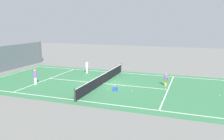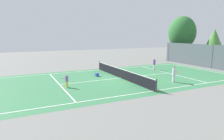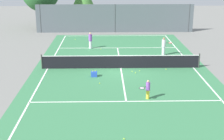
{
  "view_description": "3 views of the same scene",
  "coord_description": "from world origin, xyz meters",
  "px_view_note": "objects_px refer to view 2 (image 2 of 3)",
  "views": [
    {
      "loc": [
        -20.82,
        -8.4,
        5.98
      ],
      "look_at": [
        0.67,
        -0.68,
        1.32
      ],
      "focal_mm": 36.76,
      "sensor_mm": 36.0,
      "label": 1
    },
    {
      "loc": [
        18.13,
        -9.86,
        4.51
      ],
      "look_at": [
        1.09,
        -1.57,
        1.16
      ],
      "focal_mm": 32.04,
      "sensor_mm": 36.0,
      "label": 2
    },
    {
      "loc": [
        -1.21,
        -23.82,
        7.42
      ],
      "look_at": [
        -0.72,
        -2.53,
        0.66
      ],
      "focal_mm": 53.16,
      "sensor_mm": 36.0,
      "label": 3
    }
  ],
  "objects_px": {
    "tennis_ball_2": "(103,76)",
    "tennis_ball_6": "(7,89)",
    "ball_crate": "(97,75)",
    "tennis_ball_8": "(120,81)",
    "player_1": "(66,81)",
    "tennis_ball_7": "(156,71)",
    "player_0": "(174,74)",
    "tennis_ball_5": "(134,85)",
    "tennis_ball_1": "(168,66)",
    "player_2": "(154,64)",
    "tennis_ball_3": "(85,78)",
    "tennis_ball_0": "(117,80)",
    "tennis_ball_4": "(114,81)"
  },
  "relations": [
    {
      "from": "tennis_ball_4",
      "to": "tennis_ball_1",
      "type": "bearing_deg",
      "value": 114.74
    },
    {
      "from": "player_1",
      "to": "tennis_ball_6",
      "type": "xyz_separation_m",
      "value": [
        -1.62,
        -4.67,
        -0.57
      ]
    },
    {
      "from": "ball_crate",
      "to": "player_2",
      "type": "bearing_deg",
      "value": 93.98
    },
    {
      "from": "player_2",
      "to": "ball_crate",
      "type": "xyz_separation_m",
      "value": [
        0.57,
        -8.22,
        -0.59
      ]
    },
    {
      "from": "ball_crate",
      "to": "tennis_ball_3",
      "type": "height_order",
      "value": "ball_crate"
    },
    {
      "from": "ball_crate",
      "to": "tennis_ball_7",
      "type": "distance_m",
      "value": 7.82
    },
    {
      "from": "tennis_ball_7",
      "to": "tennis_ball_8",
      "type": "xyz_separation_m",
      "value": [
        2.89,
        -6.68,
        0.0
      ]
    },
    {
      "from": "tennis_ball_3",
      "to": "tennis_ball_5",
      "type": "xyz_separation_m",
      "value": [
        4.9,
        2.96,
        0.0
      ]
    },
    {
      "from": "player_2",
      "to": "tennis_ball_8",
      "type": "xyz_separation_m",
      "value": [
        3.86,
        -7.09,
        -0.74
      ]
    },
    {
      "from": "player_0",
      "to": "tennis_ball_4",
      "type": "xyz_separation_m",
      "value": [
        -2.87,
        -4.97,
        -0.77
      ]
    },
    {
      "from": "tennis_ball_2",
      "to": "tennis_ball_7",
      "type": "xyz_separation_m",
      "value": [
        0.3,
        7.11,
        0.0
      ]
    },
    {
      "from": "tennis_ball_1",
      "to": "tennis_ball_2",
      "type": "bearing_deg",
      "value": -78.06
    },
    {
      "from": "player_1",
      "to": "tennis_ball_1",
      "type": "height_order",
      "value": "player_1"
    },
    {
      "from": "tennis_ball_2",
      "to": "tennis_ball_3",
      "type": "relative_size",
      "value": 1.0
    },
    {
      "from": "tennis_ball_0",
      "to": "tennis_ball_8",
      "type": "height_order",
      "value": "same"
    },
    {
      "from": "player_0",
      "to": "tennis_ball_6",
      "type": "bearing_deg",
      "value": -106.38
    },
    {
      "from": "player_0",
      "to": "tennis_ball_5",
      "type": "xyz_separation_m",
      "value": [
        -0.51,
        -4.15,
        -0.77
      ]
    },
    {
      "from": "tennis_ball_5",
      "to": "tennis_ball_8",
      "type": "distance_m",
      "value": 2.05
    },
    {
      "from": "player_2",
      "to": "tennis_ball_2",
      "type": "height_order",
      "value": "player_2"
    },
    {
      "from": "tennis_ball_0",
      "to": "tennis_ball_4",
      "type": "height_order",
      "value": "same"
    },
    {
      "from": "tennis_ball_6",
      "to": "tennis_ball_7",
      "type": "height_order",
      "value": "same"
    },
    {
      "from": "player_0",
      "to": "tennis_ball_0",
      "type": "height_order",
      "value": "player_0"
    },
    {
      "from": "tennis_ball_0",
      "to": "player_0",
      "type": "bearing_deg",
      "value": 56.26
    },
    {
      "from": "player_0",
      "to": "ball_crate",
      "type": "height_order",
      "value": "player_0"
    },
    {
      "from": "player_0",
      "to": "player_2",
      "type": "distance_m",
      "value": 6.89
    },
    {
      "from": "player_2",
      "to": "tennis_ball_2",
      "type": "relative_size",
      "value": 22.83
    },
    {
      "from": "player_1",
      "to": "tennis_ball_8",
      "type": "distance_m",
      "value": 5.26
    },
    {
      "from": "tennis_ball_3",
      "to": "tennis_ball_7",
      "type": "distance_m",
      "value": 9.28
    },
    {
      "from": "player_2",
      "to": "tennis_ball_4",
      "type": "relative_size",
      "value": 22.83
    },
    {
      "from": "tennis_ball_2",
      "to": "tennis_ball_6",
      "type": "xyz_separation_m",
      "value": [
        1.48,
        -9.47,
        0.0
      ]
    },
    {
      "from": "player_0",
      "to": "tennis_ball_3",
      "type": "height_order",
      "value": "player_0"
    },
    {
      "from": "player_1",
      "to": "tennis_ball_7",
      "type": "distance_m",
      "value": 12.25
    },
    {
      "from": "ball_crate",
      "to": "tennis_ball_3",
      "type": "distance_m",
      "value": 1.53
    },
    {
      "from": "tennis_ball_5",
      "to": "tennis_ball_7",
      "type": "distance_m",
      "value": 8.0
    },
    {
      "from": "tennis_ball_2",
      "to": "tennis_ball_6",
      "type": "height_order",
      "value": "same"
    },
    {
      "from": "player_0",
      "to": "tennis_ball_1",
      "type": "bearing_deg",
      "value": 141.6
    },
    {
      "from": "tennis_ball_5",
      "to": "tennis_ball_1",
      "type": "bearing_deg",
      "value": 125.72
    },
    {
      "from": "tennis_ball_0",
      "to": "tennis_ball_1",
      "type": "height_order",
      "value": "same"
    },
    {
      "from": "player_2",
      "to": "tennis_ball_2",
      "type": "distance_m",
      "value": 7.58
    },
    {
      "from": "tennis_ball_1",
      "to": "tennis_ball_5",
      "type": "bearing_deg",
      "value": -54.28
    },
    {
      "from": "ball_crate",
      "to": "tennis_ball_8",
      "type": "bearing_deg",
      "value": 18.9
    },
    {
      "from": "ball_crate",
      "to": "tennis_ball_4",
      "type": "xyz_separation_m",
      "value": [
        2.95,
        0.68,
        -0.15
      ]
    },
    {
      "from": "player_2",
      "to": "tennis_ball_5",
      "type": "bearing_deg",
      "value": -48.83
    },
    {
      "from": "player_0",
      "to": "tennis_ball_6",
      "type": "relative_size",
      "value": 23.47
    },
    {
      "from": "player_1",
      "to": "tennis_ball_6",
      "type": "height_order",
      "value": "player_1"
    },
    {
      "from": "player_1",
      "to": "tennis_ball_2",
      "type": "distance_m",
      "value": 5.74
    },
    {
      "from": "player_1",
      "to": "tennis_ball_3",
      "type": "distance_m",
      "value": 3.88
    },
    {
      "from": "tennis_ball_7",
      "to": "tennis_ball_3",
      "type": "bearing_deg",
      "value": -89.95
    },
    {
      "from": "player_0",
      "to": "tennis_ball_2",
      "type": "relative_size",
      "value": 23.47
    },
    {
      "from": "tennis_ball_2",
      "to": "tennis_ball_5",
      "type": "bearing_deg",
      "value": 8.66
    }
  ]
}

